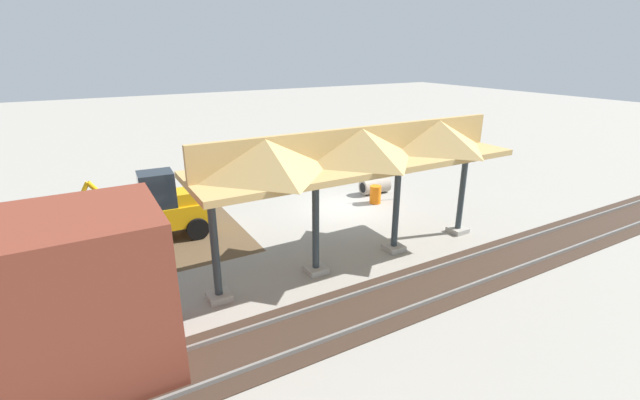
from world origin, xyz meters
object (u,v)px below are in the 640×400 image
brick_utility_building (78,299)px  stop_sign (396,168)px  concrete_pipe (375,186)px  backhoe (161,209)px  traffic_barrel (375,194)px

brick_utility_building → stop_sign: bearing=-156.6°
concrete_pipe → stop_sign: bearing=101.8°
brick_utility_building → backhoe: bearing=-113.2°
stop_sign → backhoe: 11.24m
concrete_pipe → traffic_barrel: size_ratio=1.76×
backhoe → concrete_pipe: size_ratio=3.21×
backhoe → brick_utility_building: brick_utility_building is taller
brick_utility_building → traffic_barrel: brick_utility_building is taller
stop_sign → backhoe: backhoe is taller
stop_sign → traffic_barrel: stop_sign is taller
backhoe → traffic_barrel: backhoe is taller
stop_sign → brick_utility_building: size_ratio=0.58×
stop_sign → backhoe: bearing=-4.5°
stop_sign → traffic_barrel: bearing=-1.5°
stop_sign → traffic_barrel: 1.71m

